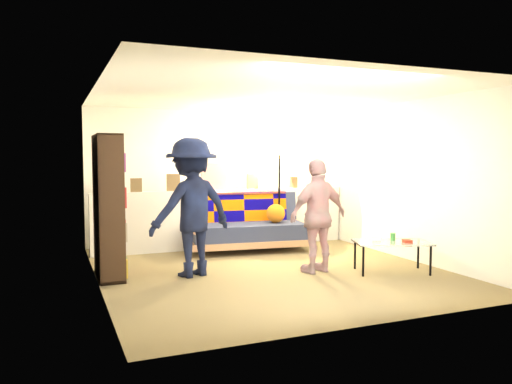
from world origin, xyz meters
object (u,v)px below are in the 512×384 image
floor_lamp (278,179)px  person_right (318,216)px  person_left (191,207)px  bookshelf (108,211)px  futon_sofa (248,226)px  coffee_table (392,244)px

floor_lamp → person_right: bearing=-99.1°
person_left → person_right: size_ratio=1.17×
person_left → person_right: bearing=148.2°
person_left → bookshelf: bearing=-34.6°
bookshelf → person_right: (2.64, -0.80, -0.09)m
bookshelf → floor_lamp: size_ratio=1.11×
floor_lamp → person_left: bearing=-142.7°
futon_sofa → coffee_table: 2.56m
floor_lamp → person_left: 2.45m
coffee_table → floor_lamp: size_ratio=0.67×
person_right → coffee_table: bearing=147.3°
futon_sofa → floor_lamp: 0.99m
floor_lamp → futon_sofa: bearing=-172.7°
floor_lamp → person_left: person_left is taller
bookshelf → floor_lamp: bookshelf is taller
futon_sofa → person_right: bearing=-81.3°
futon_sofa → floor_lamp: floor_lamp is taller
person_right → person_left: bearing=-25.8°
futon_sofa → coffee_table: size_ratio=1.85×
futon_sofa → coffee_table: bearing=-61.7°
coffee_table → person_right: bearing=157.3°
coffee_table → person_left: bearing=161.6°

